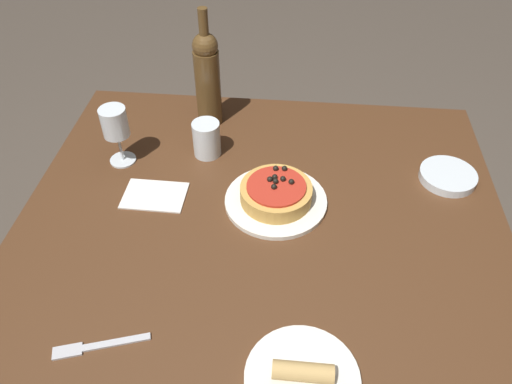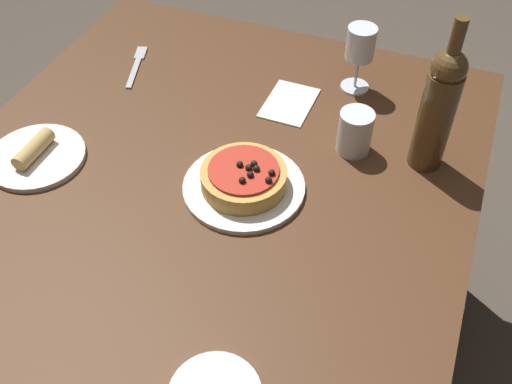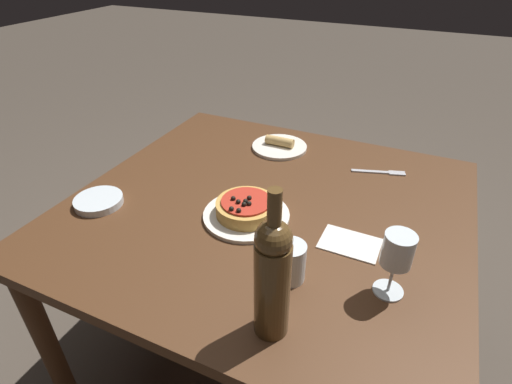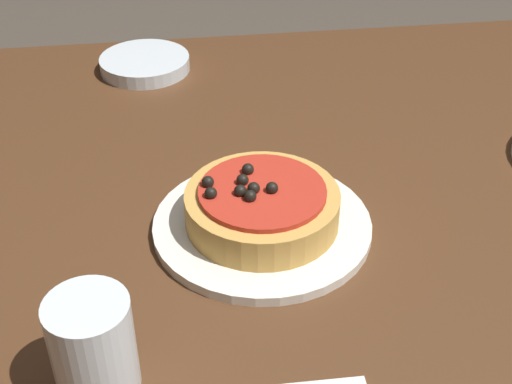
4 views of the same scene
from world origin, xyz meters
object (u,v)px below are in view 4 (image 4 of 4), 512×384
object	(u,v)px
dining_table	(337,292)
side_bowl	(145,64)
water_cup	(93,346)
pizza	(262,206)
dinner_plate	(262,226)

from	to	relation	value
dining_table	side_bowl	distance (m)	0.52
water_cup	pizza	bearing A→B (deg)	138.55
dining_table	pizza	bearing A→B (deg)	-108.90
dining_table	pizza	distance (m)	0.15
water_cup	side_bowl	distance (m)	0.64
dinner_plate	side_bowl	world-z (taller)	side_bowl
dining_table	dinner_plate	xyz separation A→B (m)	(-0.03, -0.09, 0.09)
water_cup	side_bowl	size ratio (longest dim) A/B	0.68
pizza	water_cup	xyz separation A→B (m)	(0.20, -0.18, 0.01)
dinner_plate	side_bowl	distance (m)	0.45
side_bowl	water_cup	bearing A→B (deg)	-4.25
dinner_plate	water_cup	distance (m)	0.27
dining_table	dinner_plate	distance (m)	0.13
water_cup	side_bowl	xyz separation A→B (m)	(-0.63, 0.05, -0.04)
pizza	side_bowl	distance (m)	0.45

